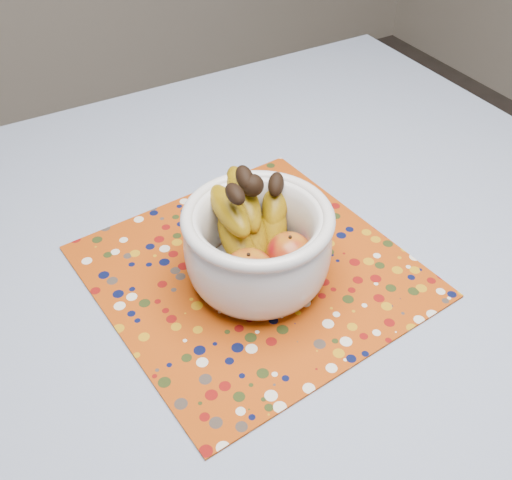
# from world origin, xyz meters

# --- Properties ---
(table) EXTENTS (1.20, 1.20, 0.75)m
(table) POSITION_xyz_m (0.00, 0.00, 0.67)
(table) COLOR brown
(table) RESTS_ON ground
(tablecloth) EXTENTS (1.32, 1.32, 0.01)m
(tablecloth) POSITION_xyz_m (0.00, 0.00, 0.76)
(tablecloth) COLOR slate
(tablecloth) RESTS_ON table
(placemat) EXTENTS (0.49, 0.49, 0.00)m
(placemat) POSITION_xyz_m (-0.06, 0.02, 0.76)
(placemat) COLOR #9B3808
(placemat) RESTS_ON tablecloth
(fruit_bowl) EXTENTS (0.24, 0.23, 0.18)m
(fruit_bowl) POSITION_xyz_m (-0.06, 0.01, 0.84)
(fruit_bowl) COLOR silver
(fruit_bowl) RESTS_ON placemat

